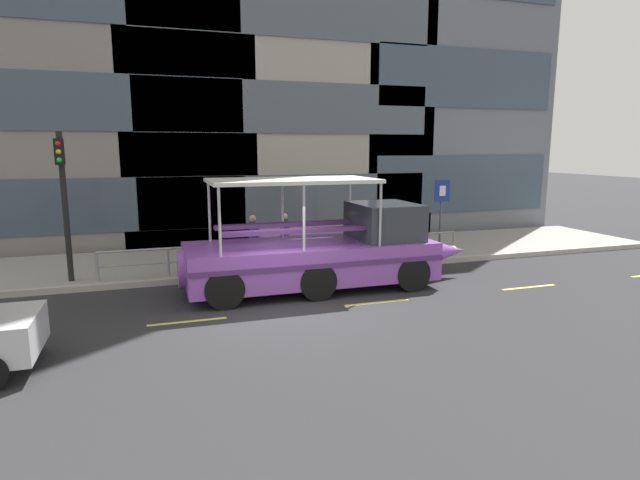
% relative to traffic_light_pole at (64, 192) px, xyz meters
% --- Properties ---
extents(ground_plane, '(120.00, 120.00, 0.00)m').
position_rel_traffic_light_pole_xyz_m(ground_plane, '(5.36, -3.68, -2.74)').
color(ground_plane, '#2B2B2D').
extents(sidewalk, '(32.00, 4.80, 0.18)m').
position_rel_traffic_light_pole_xyz_m(sidewalk, '(5.36, 1.92, -2.65)').
color(sidewalk, '#99968E').
rests_on(sidewalk, ground_plane).
extents(curb_edge, '(32.00, 0.18, 0.18)m').
position_rel_traffic_light_pole_xyz_m(curb_edge, '(5.36, -0.57, -2.65)').
color(curb_edge, '#B2ADA3').
rests_on(curb_edge, ground_plane).
extents(lane_centreline, '(25.80, 0.12, 0.01)m').
position_rel_traffic_light_pole_xyz_m(lane_centreline, '(5.36, -4.13, -2.74)').
color(lane_centreline, '#DBD64C').
rests_on(lane_centreline, ground_plane).
extents(office_tower_right, '(9.57, 8.63, 18.77)m').
position_rel_traffic_light_pole_xyz_m(office_tower_right, '(16.11, 8.99, 6.65)').
color(office_tower_right, slate).
rests_on(office_tower_right, ground_plane).
extents(curb_guardrail, '(11.86, 0.09, 0.87)m').
position_rel_traffic_light_pole_xyz_m(curb_guardrail, '(6.62, -0.23, -1.97)').
color(curb_guardrail, gray).
rests_on(curb_guardrail, sidewalk).
extents(traffic_light_pole, '(0.24, 0.46, 4.24)m').
position_rel_traffic_light_pole_xyz_m(traffic_light_pole, '(0.00, 0.00, 0.00)').
color(traffic_light_pole, black).
rests_on(traffic_light_pole, sidewalk).
extents(parking_sign, '(0.60, 0.12, 2.67)m').
position_rel_traffic_light_pole_xyz_m(parking_sign, '(12.15, 0.10, -0.75)').
color(parking_sign, '#4C4F54').
rests_on(parking_sign, sidewalk).
extents(duck_tour_boat, '(8.71, 2.63, 3.14)m').
position_rel_traffic_light_pole_xyz_m(duck_tour_boat, '(7.03, -2.25, -1.71)').
color(duck_tour_boat, purple).
rests_on(duck_tour_boat, ground_plane).
extents(pedestrian_near_bow, '(0.44, 0.29, 1.64)m').
position_rel_traffic_light_pole_xyz_m(pedestrian_near_bow, '(10.05, 0.86, -1.57)').
color(pedestrian_near_bow, black).
rests_on(pedestrian_near_bow, sidewalk).
extents(pedestrian_mid_left, '(0.33, 0.35, 1.57)m').
position_rel_traffic_light_pole_xyz_m(pedestrian_mid_left, '(6.68, 1.22, -1.62)').
color(pedestrian_mid_left, '#1E2338').
rests_on(pedestrian_mid_left, sidewalk).
extents(pedestrian_mid_right, '(0.23, 0.47, 1.65)m').
position_rel_traffic_light_pole_xyz_m(pedestrian_mid_right, '(5.41, 0.45, -1.57)').
color(pedestrian_mid_right, black).
rests_on(pedestrian_mid_right, sidewalk).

